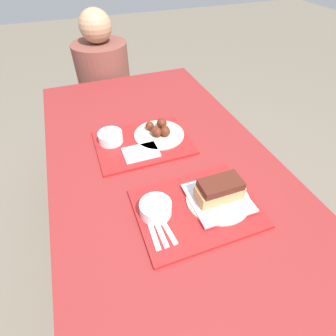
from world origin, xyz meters
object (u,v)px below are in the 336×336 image
at_px(bowl_coleslaw_far, 110,137).
at_px(wings_plate_far, 159,131).
at_px(tray_far, 143,142).
at_px(bowl_coleslaw_near, 156,208).
at_px(brisket_sandwich_plate, 219,194).
at_px(tray_near, 197,208).
at_px(person_seated_across, 103,72).

bearing_deg(bowl_coleslaw_far, wings_plate_far, -6.28).
height_order(tray_far, wings_plate_far, wings_plate_far).
bearing_deg(tray_far, bowl_coleslaw_near, -100.10).
bearing_deg(wings_plate_far, brisket_sandwich_plate, -81.57).
bearing_deg(bowl_coleslaw_far, tray_near, -66.76).
height_order(bowl_coleslaw_near, brisket_sandwich_plate, brisket_sandwich_plate).
bearing_deg(person_seated_across, tray_far, -88.78).
distance_m(bowl_coleslaw_near, brisket_sandwich_plate, 0.23).
bearing_deg(person_seated_across, wings_plate_far, -83.36).
relative_size(brisket_sandwich_plate, person_seated_across, 0.33).
distance_m(tray_far, person_seated_across, 0.95).
bearing_deg(wings_plate_far, tray_near, -92.24).
relative_size(tray_near, brisket_sandwich_plate, 1.83).
bearing_deg(person_seated_across, tray_near, -86.26).
distance_m(tray_far, brisket_sandwich_plate, 0.45).
xyz_separation_m(tray_far, person_seated_across, (-0.02, 0.95, -0.05)).
xyz_separation_m(tray_near, brisket_sandwich_plate, (0.08, 0.00, 0.04)).
bearing_deg(bowl_coleslaw_far, bowl_coleslaw_near, -82.00).
bearing_deg(brisket_sandwich_plate, bowl_coleslaw_far, 121.41).
bearing_deg(wings_plate_far, bowl_coleslaw_far, 173.72).
relative_size(bowl_coleslaw_near, wings_plate_far, 0.47).
height_order(bowl_coleslaw_near, person_seated_across, person_seated_across).
relative_size(tray_far, bowl_coleslaw_near, 3.85).
relative_size(tray_near, bowl_coleslaw_far, 3.85).
relative_size(bowl_coleslaw_far, wings_plate_far, 0.47).
bearing_deg(brisket_sandwich_plate, tray_far, 109.93).
bearing_deg(tray_near, brisket_sandwich_plate, 2.48).
bearing_deg(wings_plate_far, person_seated_across, 96.64).
bearing_deg(person_seated_across, bowl_coleslaw_far, -97.28).
relative_size(tray_near, bowl_coleslaw_near, 3.85).
relative_size(tray_far, brisket_sandwich_plate, 1.83).
height_order(tray_far, bowl_coleslaw_far, bowl_coleslaw_far).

